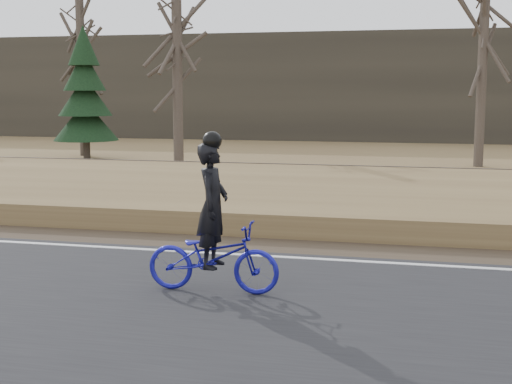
# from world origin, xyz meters

# --- Properties ---
(ground) EXTENTS (120.00, 120.00, 0.00)m
(ground) POSITION_xyz_m (0.00, 0.00, 0.00)
(ground) COLOR olive
(ground) RESTS_ON ground
(edge_line) EXTENTS (120.00, 0.12, 0.01)m
(edge_line) POSITION_xyz_m (0.00, 0.20, 0.07)
(edge_line) COLOR silver
(edge_line) RESTS_ON road
(shoulder) EXTENTS (120.00, 1.60, 0.04)m
(shoulder) POSITION_xyz_m (0.00, 1.20, 0.02)
(shoulder) COLOR #473A2B
(shoulder) RESTS_ON ground
(embankment) EXTENTS (120.00, 5.00, 0.44)m
(embankment) POSITION_xyz_m (0.00, 4.20, 0.22)
(embankment) COLOR olive
(embankment) RESTS_ON ground
(ballast) EXTENTS (120.00, 3.00, 0.45)m
(ballast) POSITION_xyz_m (0.00, 8.00, 0.23)
(ballast) COLOR slate
(ballast) RESTS_ON ground
(railroad) EXTENTS (120.00, 2.40, 0.29)m
(railroad) POSITION_xyz_m (0.00, 8.00, 0.53)
(railroad) COLOR black
(railroad) RESTS_ON ballast
(treeline_backdrop) EXTENTS (120.00, 4.00, 6.00)m
(treeline_backdrop) POSITION_xyz_m (0.00, 30.00, 3.00)
(treeline_backdrop) COLOR #383328
(treeline_backdrop) RESTS_ON ground
(cyclist) EXTENTS (1.86, 0.68, 2.21)m
(cyclist) POSITION_xyz_m (3.38, -2.02, 0.76)
(cyclist) COLOR #161594
(cyclist) RESTS_ON road
(bare_tree_left) EXTENTS (0.36, 0.36, 7.10)m
(bare_tree_left) POSITION_xyz_m (-8.31, 17.11, 3.55)
(bare_tree_left) COLOR #50453A
(bare_tree_left) RESTS_ON ground
(bare_tree_near_left) EXTENTS (0.36, 0.36, 6.53)m
(bare_tree_near_left) POSITION_xyz_m (-2.52, 13.09, 3.27)
(bare_tree_near_left) COLOR #50453A
(bare_tree_near_left) RESTS_ON ground
(bare_tree_center) EXTENTS (0.36, 0.36, 8.49)m
(bare_tree_center) POSITION_xyz_m (8.06, 16.44, 4.25)
(bare_tree_center) COLOR #50453A
(bare_tree_center) RESTS_ON ground
(conifer) EXTENTS (2.60, 2.60, 5.38)m
(conifer) POSITION_xyz_m (-7.21, 15.18, 2.54)
(conifer) COLOR #50453A
(conifer) RESTS_ON ground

